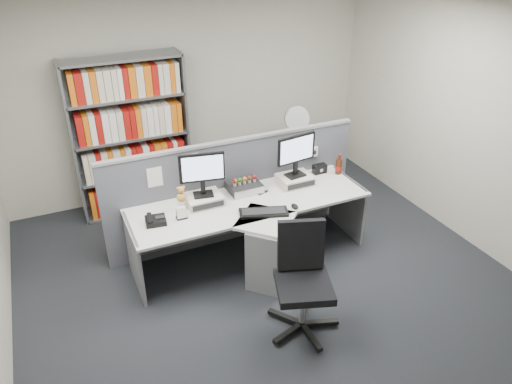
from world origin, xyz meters
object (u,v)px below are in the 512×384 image
mouse (295,206)px  monitor_right (296,152)px  shelving_unit (131,139)px  monitor_left (202,171)px  desktop_pc (244,187)px  speaker (320,169)px  filing_cabinet (295,168)px  desk_calendar (181,214)px  desk_phone (155,220)px  cola_bottle (339,166)px  desk (258,232)px  office_chair (302,276)px  desk_fan (297,121)px  keyboard (264,212)px

mouse → monitor_right: bearing=61.4°
mouse → shelving_unit: 2.34m
monitor_left → desktop_pc: (0.50, 0.09, -0.34)m
speaker → filing_cabinet: bearing=79.6°
shelving_unit → desk_calendar: bearing=-85.3°
desk_phone → cola_bottle: cola_bottle is taller
monitor_right → desk: bearing=-149.0°
office_chair → monitor_right: bearing=64.5°
cola_bottle → desk_fan: 1.03m
desktop_pc → desk_calendar: (-0.81, -0.28, 0.01)m
mouse → desk_phone: 1.44m
desk_calendar → shelving_unit: shelving_unit is taller
keyboard → filing_cabinet: 1.91m
desk_phone → office_chair: size_ratio=0.22×
cola_bottle → filing_cabinet: 1.11m
desk_calendar → office_chair: bearing=-55.6°
monitor_left → desk_phone: bearing=-163.6°
monitor_right → desk_calendar: 1.46m
monitor_right → mouse: 0.66m
monitor_right → desktop_pc: (-0.60, 0.09, -0.35)m
desk_phone → office_chair: 1.57m
monitor_right → desk_phone: 1.71m
speaker → desk_fan: desk_fan is taller
keyboard → office_chair: office_chair is taller
desktop_pc → desk_calendar: size_ratio=2.74×
monitor_right → mouse: bearing=-118.6°
cola_bottle → shelving_unit: bearing=145.6°
desk → office_chair: (0.01, -0.94, 0.09)m
mouse → desk_phone: size_ratio=0.47×
keyboard → shelving_unit: shelving_unit is taller
desk_fan → desk: bearing=-130.6°
desk → monitor_left: monitor_left is taller
desk_phone → desk_calendar: bearing=-5.0°
cola_bottle → shelving_unit: (-2.13, 1.46, 0.16)m
monitor_left → desk_calendar: (-0.30, -0.19, -0.33)m
shelving_unit → desk_fan: bearing=-12.1°
speaker → cola_bottle: bearing=-29.1°
desk_calendar → desktop_pc: bearing=18.9°
shelving_unit → office_chair: size_ratio=1.95×
desktop_pc → monitor_left: bearing=-170.4°
shelving_unit → filing_cabinet: bearing=-12.1°
desk_calendar → speaker: (1.80, 0.31, -0.00)m
shelving_unit → keyboard: bearing=-64.1°
desk_calendar → desk_fan: 2.32m
desktop_pc → speaker: (0.99, 0.03, 0.01)m
shelving_unit → mouse: bearing=-56.7°
monitor_left → monitor_right: bearing=0.0°
speaker → shelving_unit: (-1.93, 1.35, 0.20)m
monitor_right → office_chair: (-0.63, -1.32, -0.56)m
desk → monitor_left: (-0.46, 0.38, 0.65)m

